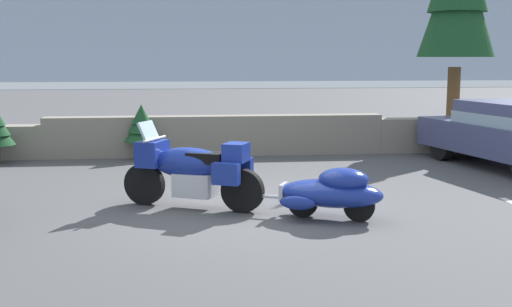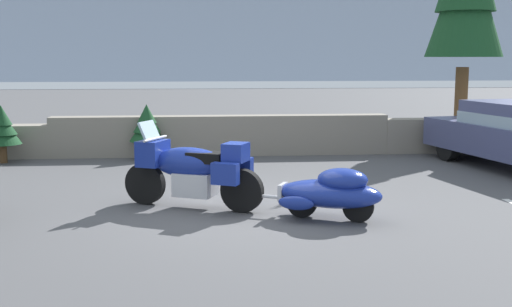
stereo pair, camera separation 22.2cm
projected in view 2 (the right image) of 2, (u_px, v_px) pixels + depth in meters
name	position (u px, v px, depth m)	size (l,w,h in m)	color
ground_plane	(235.00, 209.00, 9.82)	(80.00, 80.00, 0.00)	#4C4C4F
stone_guard_wall	(223.00, 137.00, 15.28)	(24.00, 0.59, 0.95)	gray
distant_ridgeline	(199.00, 23.00, 102.82)	(240.00, 80.00, 16.00)	#99A8BF
touring_motorcycle	(192.00, 168.00, 9.83)	(2.15, 1.31, 1.33)	black
car_shaped_trailer	(331.00, 192.00, 9.13)	(2.15, 1.26, 0.76)	black
pine_sapling_near	(2.00, 127.00, 14.07)	(0.83, 0.83, 1.29)	brown
pine_sapling_farther	(147.00, 125.00, 14.67)	(0.82, 0.82, 1.26)	brown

